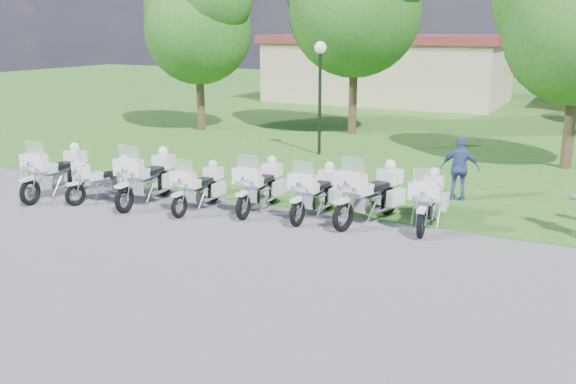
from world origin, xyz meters
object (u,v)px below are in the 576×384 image
at_px(motorcycle_2, 148,177).
at_px(bystander_c, 460,169).
at_px(motorcycle_5, 316,191).
at_px(motorcycle_6, 371,193).
at_px(motorcycle_3, 199,186).
at_px(lamp_post, 320,70).
at_px(motorcycle_0, 57,171).
at_px(motorcycle_4, 260,185).
at_px(motorcycle_1, 105,179).
at_px(motorcycle_7, 429,200).

relative_size(motorcycle_2, bystander_c, 1.45).
xyz_separation_m(motorcycle_5, motorcycle_6, (1.36, 0.20, 0.07)).
xyz_separation_m(motorcycle_2, bystander_c, (7.37, 4.06, 0.16)).
distance_m(motorcycle_2, motorcycle_6, 6.00).
bearing_deg(motorcycle_3, motorcycle_6, -167.92).
relative_size(motorcycle_3, lamp_post, 0.52).
bearing_deg(motorcycle_2, lamp_post, -103.97).
bearing_deg(motorcycle_0, motorcycle_4, -170.98).
distance_m(motorcycle_1, motorcycle_4, 4.41).
bearing_deg(motorcycle_2, motorcycle_7, -174.25).
xyz_separation_m(motorcycle_2, motorcycle_5, (4.55, 0.89, -0.07)).
bearing_deg(lamp_post, motorcycle_2, -99.14).
relative_size(motorcycle_1, motorcycle_6, 0.81).
relative_size(motorcycle_0, motorcycle_2, 0.98).
distance_m(motorcycle_0, motorcycle_7, 10.16).
xyz_separation_m(motorcycle_2, motorcycle_4, (3.02, 0.78, -0.06)).
height_order(motorcycle_3, motorcycle_6, motorcycle_6).
distance_m(motorcycle_0, lamp_post, 9.96).
bearing_deg(motorcycle_1, motorcycle_0, 28.91).
distance_m(motorcycle_0, bystander_c, 11.10).
bearing_deg(motorcycle_7, motorcycle_2, 4.40).
distance_m(motorcycle_5, lamp_post, 8.37).
bearing_deg(bystander_c, motorcycle_7, 80.64).
bearing_deg(motorcycle_1, motorcycle_3, -154.61).
distance_m(motorcycle_4, motorcycle_6, 2.90).
xyz_separation_m(motorcycle_4, motorcycle_6, (2.89, 0.32, 0.06)).
relative_size(motorcycle_7, bystander_c, 1.32).
relative_size(motorcycle_1, motorcycle_2, 0.80).
bearing_deg(motorcycle_6, motorcycle_5, 24.22).
bearing_deg(motorcycle_3, motorcycle_5, -165.99).
bearing_deg(motorcycle_4, bystander_c, -147.04).
height_order(motorcycle_7, bystander_c, bystander_c).
height_order(motorcycle_1, motorcycle_4, motorcycle_4).
bearing_deg(motorcycle_3, bystander_c, -146.51).
xyz_separation_m(motorcycle_3, lamp_post, (-0.26, 8.10, 2.50)).
xyz_separation_m(motorcycle_2, motorcycle_7, (7.25, 1.35, -0.06)).
relative_size(lamp_post, bystander_c, 2.33).
bearing_deg(motorcycle_7, motorcycle_6, 4.63).
height_order(motorcycle_5, motorcycle_7, motorcycle_7).
distance_m(motorcycle_0, motorcycle_4, 5.89).
height_order(motorcycle_0, motorcycle_1, motorcycle_0).
height_order(lamp_post, bystander_c, lamp_post).
relative_size(motorcycle_3, motorcycle_7, 0.93).
xyz_separation_m(motorcycle_3, motorcycle_4, (1.43, 0.67, 0.06)).
relative_size(motorcycle_6, lamp_post, 0.61).
relative_size(motorcycle_0, lamp_post, 0.61).
bearing_deg(motorcycle_0, motorcycle_6, -173.30).
bearing_deg(motorcycle_6, motorcycle_1, 26.53).
relative_size(motorcycle_5, lamp_post, 0.56).
distance_m(motorcycle_1, motorcycle_7, 8.67).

